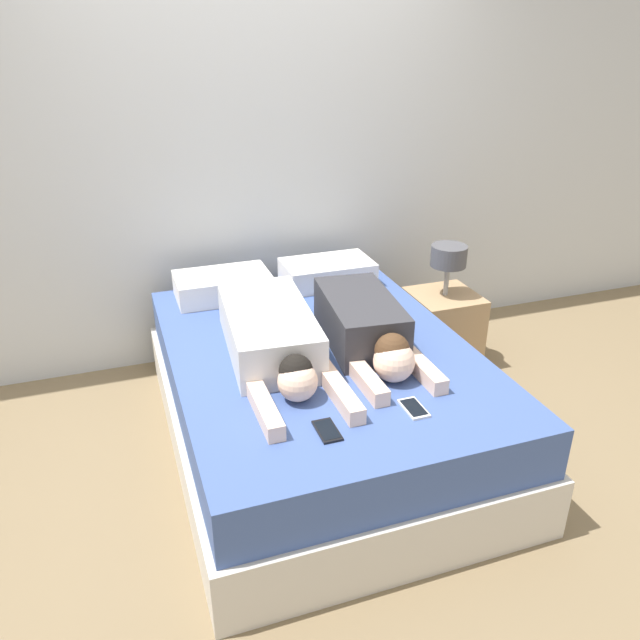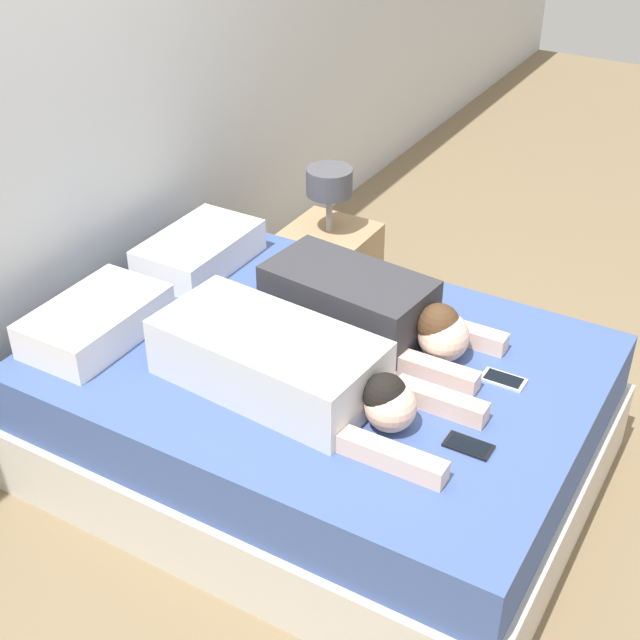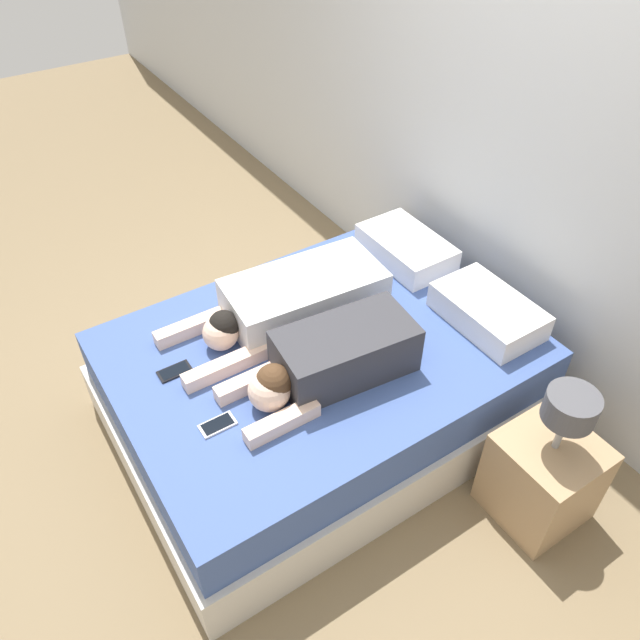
{
  "view_description": "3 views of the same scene",
  "coord_description": "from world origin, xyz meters",
  "px_view_note": "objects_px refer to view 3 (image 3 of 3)",
  "views": [
    {
      "loc": [
        -0.89,
        -2.54,
        1.97
      ],
      "look_at": [
        0.0,
        0.0,
        0.69
      ],
      "focal_mm": 35.0,
      "sensor_mm": 36.0,
      "label": 1
    },
    {
      "loc": [
        -2.29,
        -1.34,
        2.41
      ],
      "look_at": [
        0.0,
        0.0,
        0.69
      ],
      "focal_mm": 50.0,
      "sensor_mm": 36.0,
      "label": 2
    },
    {
      "loc": [
        1.82,
        -1.18,
        2.62
      ],
      "look_at": [
        0.0,
        0.0,
        0.69
      ],
      "focal_mm": 35.0,
      "sensor_mm": 36.0,
      "label": 3
    }
  ],
  "objects_px": {
    "person_right": "(329,359)",
    "nightstand": "(544,473)",
    "bed": "(320,382)",
    "cell_phone_right": "(218,425)",
    "person_left": "(292,301)",
    "pillow_head_left": "(406,248)",
    "cell_phone_left": "(175,371)",
    "pillow_head_right": "(488,311)"
  },
  "relations": [
    {
      "from": "pillow_head_left",
      "to": "pillow_head_right",
      "type": "distance_m",
      "value": 0.64
    },
    {
      "from": "pillow_head_right",
      "to": "cell_phone_left",
      "type": "relative_size",
      "value": 3.5
    },
    {
      "from": "pillow_head_left",
      "to": "person_right",
      "type": "xyz_separation_m",
      "value": [
        0.53,
        -0.87,
        0.04
      ]
    },
    {
      "from": "bed",
      "to": "cell_phone_left",
      "type": "distance_m",
      "value": 0.75
    },
    {
      "from": "pillow_head_left",
      "to": "person_left",
      "type": "distance_m",
      "value": 0.8
    },
    {
      "from": "pillow_head_right",
      "to": "nightstand",
      "type": "relative_size",
      "value": 0.69
    },
    {
      "from": "person_right",
      "to": "nightstand",
      "type": "distance_m",
      "value": 1.08
    },
    {
      "from": "cell_phone_left",
      "to": "cell_phone_right",
      "type": "relative_size",
      "value": 1.0
    },
    {
      "from": "cell_phone_left",
      "to": "nightstand",
      "type": "xyz_separation_m",
      "value": [
        1.21,
        1.2,
        -0.28
      ]
    },
    {
      "from": "pillow_head_left",
      "to": "cell_phone_left",
      "type": "relative_size",
      "value": 3.5
    },
    {
      "from": "person_left",
      "to": "cell_phone_right",
      "type": "xyz_separation_m",
      "value": [
        0.43,
        -0.62,
        -0.1
      ]
    },
    {
      "from": "bed",
      "to": "cell_phone_left",
      "type": "bearing_deg",
      "value": -106.95
    },
    {
      "from": "cell_phone_left",
      "to": "cell_phone_right",
      "type": "distance_m",
      "value": 0.39
    },
    {
      "from": "person_right",
      "to": "cell_phone_right",
      "type": "height_order",
      "value": "person_right"
    },
    {
      "from": "cell_phone_right",
      "to": "person_right",
      "type": "bearing_deg",
      "value": 87.78
    },
    {
      "from": "pillow_head_right",
      "to": "cell_phone_right",
      "type": "distance_m",
      "value": 1.42
    },
    {
      "from": "bed",
      "to": "person_right",
      "type": "bearing_deg",
      "value": -22.62
    },
    {
      "from": "person_left",
      "to": "cell_phone_left",
      "type": "distance_m",
      "value": 0.66
    },
    {
      "from": "bed",
      "to": "person_right",
      "type": "xyz_separation_m",
      "value": [
        0.21,
        -0.09,
        0.39
      ]
    },
    {
      "from": "person_left",
      "to": "cell_phone_right",
      "type": "bearing_deg",
      "value": -55.71
    },
    {
      "from": "person_right",
      "to": "cell_phone_right",
      "type": "relative_size",
      "value": 5.96
    },
    {
      "from": "person_right",
      "to": "cell_phone_left",
      "type": "height_order",
      "value": "person_right"
    },
    {
      "from": "pillow_head_right",
      "to": "person_left",
      "type": "relative_size",
      "value": 0.47
    },
    {
      "from": "pillow_head_left",
      "to": "person_left",
      "type": "bearing_deg",
      "value": -84.2
    },
    {
      "from": "cell_phone_left",
      "to": "cell_phone_right",
      "type": "height_order",
      "value": "same"
    },
    {
      "from": "person_left",
      "to": "bed",
      "type": "bearing_deg",
      "value": 2.74
    },
    {
      "from": "person_right",
      "to": "cell_phone_left",
      "type": "distance_m",
      "value": 0.72
    },
    {
      "from": "pillow_head_left",
      "to": "nightstand",
      "type": "distance_m",
      "value": 1.39
    },
    {
      "from": "pillow_head_left",
      "to": "nightstand",
      "type": "relative_size",
      "value": 0.69
    },
    {
      "from": "pillow_head_right",
      "to": "person_left",
      "type": "height_order",
      "value": "person_left"
    },
    {
      "from": "nightstand",
      "to": "pillow_head_right",
      "type": "bearing_deg",
      "value": 160.46
    },
    {
      "from": "cell_phone_right",
      "to": "person_left",
      "type": "bearing_deg",
      "value": 124.29
    },
    {
      "from": "bed",
      "to": "cell_phone_right",
      "type": "height_order",
      "value": "cell_phone_right"
    },
    {
      "from": "person_left",
      "to": "nightstand",
      "type": "relative_size",
      "value": 1.47
    },
    {
      "from": "bed",
      "to": "person_right",
      "type": "height_order",
      "value": "person_right"
    },
    {
      "from": "bed",
      "to": "pillow_head_left",
      "type": "relative_size",
      "value": 3.77
    },
    {
      "from": "pillow_head_right",
      "to": "nightstand",
      "type": "bearing_deg",
      "value": -19.54
    },
    {
      "from": "pillow_head_left",
      "to": "cell_phone_right",
      "type": "bearing_deg",
      "value": -70.34
    },
    {
      "from": "pillow_head_left",
      "to": "cell_phone_right",
      "type": "distance_m",
      "value": 1.5
    },
    {
      "from": "cell_phone_right",
      "to": "pillow_head_left",
      "type": "bearing_deg",
      "value": 109.66
    },
    {
      "from": "pillow_head_right",
      "to": "person_right",
      "type": "relative_size",
      "value": 0.59
    },
    {
      "from": "pillow_head_left",
      "to": "cell_phone_left",
      "type": "height_order",
      "value": "pillow_head_left"
    }
  ]
}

